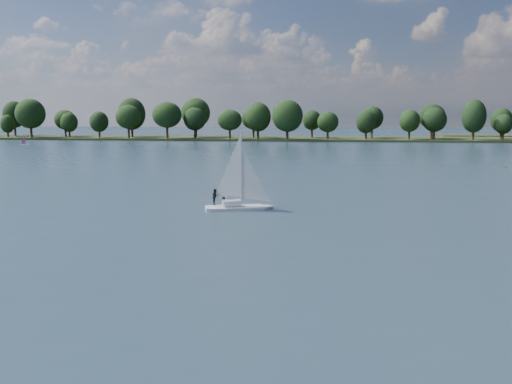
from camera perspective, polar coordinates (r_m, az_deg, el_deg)
ground at (r=117.99m, az=6.40°, el=2.96°), size 700.00×700.00×0.00m
far_shore at (r=229.77m, az=7.24°, el=5.22°), size 660.00×40.00×1.50m
sailboat at (r=58.18m, az=-2.07°, el=0.50°), size 6.59×3.75×8.36m
dinghy_pink at (r=200.28m, az=-22.07°, el=4.63°), size 2.49×2.26×3.88m
treeline at (r=228.30m, az=0.37°, el=7.30°), size 562.86×74.38×18.42m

